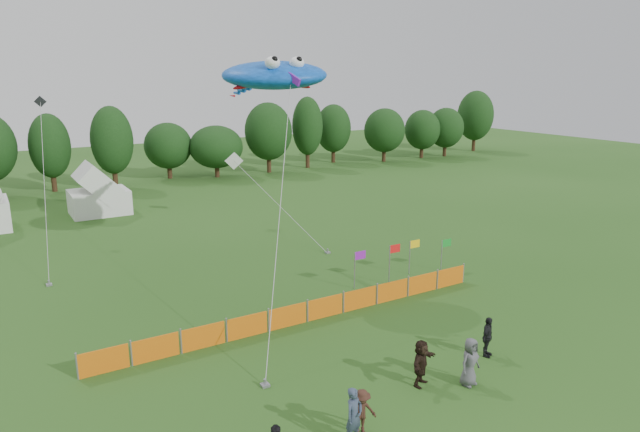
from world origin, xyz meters
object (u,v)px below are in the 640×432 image
barrier_fence (307,312)px  spectator_c (362,412)px  spectator_e (470,362)px  stingray_kite (272,76)px  spectator_d (487,337)px  spectator_a (354,416)px  spectator_f (421,363)px  tent_right (99,194)px

barrier_fence → spectator_c: spectator_c is taller
spectator_e → stingray_kite: size_ratio=0.10×
barrier_fence → spectator_c: (-2.72, -8.27, 0.29)m
barrier_fence → spectator_e: 8.25m
spectator_d → stingray_kite: stingray_kite is taller
barrier_fence → stingray_kite: 12.71m
spectator_c → stingray_kite: (4.52, 15.05, 10.31)m
spectator_a → spectator_d: bearing=-3.8°
spectator_a → stingray_kite: (4.97, 15.26, 10.16)m
spectator_c → spectator_e: 5.16m
spectator_c → spectator_a: bearing=-147.8°
spectator_f → stingray_kite: bearing=59.7°
stingray_kite → spectator_f: bearing=-93.8°
spectator_d → spectator_f: (-3.77, -0.30, 0.05)m
spectator_d → spectator_f: size_ratio=0.95×
barrier_fence → stingray_kite: stingray_kite is taller
spectator_c → stingray_kite: stingray_kite is taller
spectator_c → stingray_kite: bearing=79.9°
spectator_e → spectator_f: (-1.54, 0.92, -0.03)m
spectator_a → spectator_c: spectator_a is taller
tent_right → spectator_d: 34.67m
stingray_kite → spectator_e: bearing=-87.6°
spectator_e → stingray_kite: stingray_kite is taller
tent_right → barrier_fence: size_ratio=0.23×
spectator_f → spectator_d: bearing=-21.9°
spectator_a → spectator_e: (5.59, 0.61, -0.01)m
tent_right → spectator_a: 35.38m
tent_right → stingray_kite: stingray_kite is taller
spectator_a → spectator_f: (4.04, 1.53, -0.04)m
spectator_a → spectator_c: (0.44, 0.21, -0.15)m
spectator_c → spectator_e: size_ratio=0.85×
spectator_d → spectator_f: spectator_f is taller
tent_right → spectator_a: (0.95, -35.36, -0.69)m
spectator_c → spectator_d: spectator_d is taller
spectator_c → spectator_d: (7.37, 1.61, 0.06)m
tent_right → spectator_d: (8.77, -33.54, -0.78)m
spectator_d → spectator_f: 3.78m
barrier_fence → spectator_f: size_ratio=11.15×
spectator_a → spectator_c: size_ratio=1.19×
spectator_c → spectator_f: size_ratio=0.88×
spectator_c → spectator_e: bearing=11.1°
spectator_f → stingray_kite: (0.92, 13.74, 10.21)m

